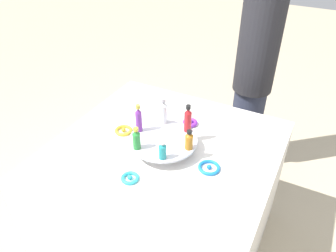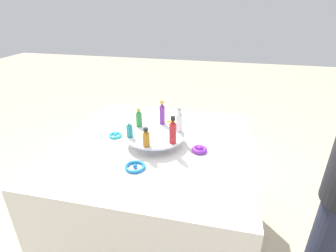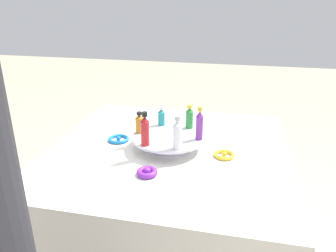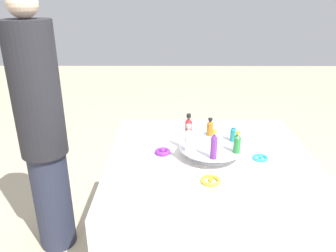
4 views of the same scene
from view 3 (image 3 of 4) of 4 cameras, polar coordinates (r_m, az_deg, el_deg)
party_table at (r=1.73m, az=0.10°, el=-15.17°), size 1.09×1.09×0.75m
display_stand at (r=1.52m, az=0.12°, el=-2.50°), size 0.34×0.34×0.06m
bottle_green at (r=1.58m, az=3.76°, el=1.50°), size 0.04×0.04×0.12m
bottle_teal at (r=1.62m, az=-1.15°, el=1.62°), size 0.03×0.03×0.09m
bottle_amber at (r=1.53m, az=-5.00°, el=0.47°), size 0.04×0.04×0.10m
bottle_red at (r=1.39m, az=-4.03°, el=-0.72°), size 0.04×0.04×0.15m
bottle_clear at (r=1.36m, az=1.63°, el=-1.39°), size 0.04×0.04×0.15m
bottle_purple at (r=1.45m, az=5.51°, el=0.24°), size 0.03×0.03×0.15m
ribbon_bow_purple at (r=1.31m, az=-3.68°, el=-8.01°), size 0.09×0.09×0.03m
ribbon_bow_gold at (r=1.48m, az=9.77°, el=-4.96°), size 0.10×0.10×0.02m
ribbon_bow_teal at (r=1.76m, az=2.92°, el=-0.15°), size 0.08×0.08×0.02m
ribbon_bow_blue at (r=1.63m, az=-8.60°, el=-2.25°), size 0.10×0.10×0.02m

